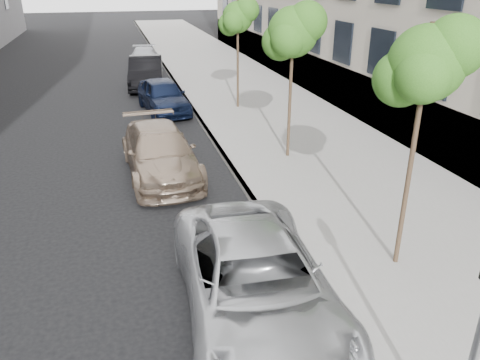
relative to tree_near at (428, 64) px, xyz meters
name	(u,v)px	position (x,y,z in m)	size (l,w,h in m)	color
ground	(274,345)	(-3.23, -1.50, -4.23)	(160.00, 160.00, 0.00)	black
sidewalk	(217,69)	(1.07, 22.50, -4.16)	(6.40, 72.00, 0.14)	gray
curb	(168,72)	(-2.05, 22.50, -4.16)	(0.15, 72.00, 0.14)	#9E9B93
tree_near	(428,64)	(0.00, 0.00, 0.00)	(1.71, 1.51, 4.94)	#38281C
tree_mid	(294,32)	(0.00, 6.50, -0.15)	(1.83, 1.63, 4.84)	#38281C
tree_far	(238,17)	(0.00, 13.00, -0.22)	(1.66, 1.46, 4.68)	#38281C
minivan	(256,283)	(-3.33, -0.77, -3.47)	(2.51, 5.45, 1.51)	silver
suv	(160,152)	(-4.23, 6.31, -3.51)	(2.02, 4.97, 1.44)	gray
sedan_blue	(163,96)	(-3.33, 13.48, -3.49)	(1.73, 4.31, 1.47)	black
sedan_black	(146,72)	(-3.64, 18.71, -3.41)	(1.73, 4.95, 1.63)	black
sedan_rear	(144,59)	(-3.33, 24.26, -3.57)	(1.84, 4.53, 1.32)	#B5B7BE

